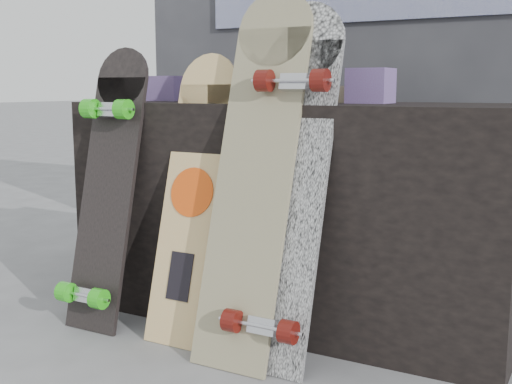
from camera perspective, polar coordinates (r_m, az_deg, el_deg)
The scene contains 10 objects.
ground at distance 2.08m, azimuth -2.77°, elevation -14.93°, with size 60.00×60.00×0.00m, color slate.
vendor_table at distance 2.38m, azimuth 3.45°, elevation -1.72°, with size 1.60×0.60×0.80m, color black.
booth at distance 3.14m, azimuth 10.43°, elevation 13.65°, with size 2.40×0.22×2.20m.
merch_box_purple at distance 2.68m, azimuth -8.13°, elevation 9.09°, with size 0.18×0.12×0.10m, color #623975.
merch_box_small at distance 2.29m, azimuth 10.16°, elevation 9.28°, with size 0.14×0.14×0.12m, color #623975.
merch_box_flat at distance 2.41m, azimuth 7.24°, elevation 8.63°, with size 0.22×0.10×0.06m, color #D1B78C.
longboard_geisha at distance 2.20m, azimuth -5.55°, elevation 0.31°, with size 0.22×0.29×0.97m.
longboard_celtic at distance 2.02m, azimuth 0.03°, elevation 2.66°, with size 0.26×0.37×1.17m.
longboard_cascadia at distance 1.98m, azimuth 2.77°, elevation 1.43°, with size 0.26×0.38×1.13m.
skateboard_dark at distance 2.36m, azimuth -13.13°, elevation 0.78°, with size 0.22×0.32×1.00m.
Camera 1 is at (1.00, -1.62, 0.85)m, focal length 45.00 mm.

